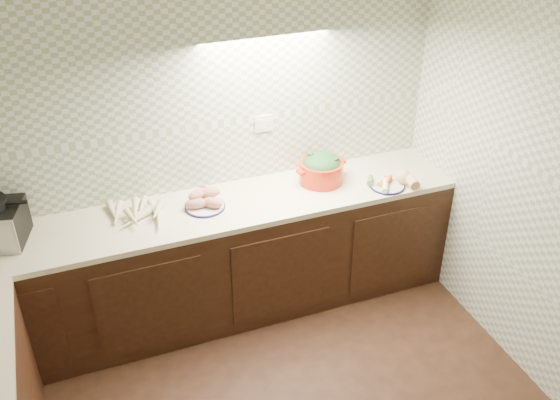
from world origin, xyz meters
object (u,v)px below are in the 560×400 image
object	(u,v)px
parsnip_pile	(140,213)
dutch_oven	(321,168)
sweet_potato_plate	(204,201)
onion_bowl	(206,193)
veg_plate	(394,181)

from	to	relation	value
parsnip_pile	dutch_oven	distance (m)	1.30
parsnip_pile	dutch_oven	size ratio (longest dim) A/B	1.02
parsnip_pile	sweet_potato_plate	xyz separation A→B (m)	(0.43, -0.03, 0.02)
onion_bowl	veg_plate	distance (m)	1.33
veg_plate	parsnip_pile	bearing A→B (deg)	172.31
onion_bowl	dutch_oven	world-z (taller)	dutch_oven
parsnip_pile	sweet_potato_plate	bearing A→B (deg)	-4.09
parsnip_pile	dutch_oven	bearing A→B (deg)	0.26
parsnip_pile	onion_bowl	bearing A→B (deg)	9.82
dutch_oven	veg_plate	size ratio (longest dim) A/B	1.13
sweet_potato_plate	veg_plate	world-z (taller)	sweet_potato_plate
veg_plate	dutch_oven	bearing A→B (deg)	152.17
onion_bowl	veg_plate	size ratio (longest dim) A/B	0.37
sweet_potato_plate	onion_bowl	bearing A→B (deg)	70.79
sweet_potato_plate	dutch_oven	bearing A→B (deg)	2.38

